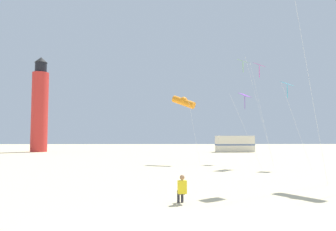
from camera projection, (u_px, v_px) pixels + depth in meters
name	position (u px, v px, depth m)	size (l,w,h in m)	color
kite_flyer_standing	(182.00, 188.00, 12.41)	(0.39, 0.54, 1.16)	yellow
kite_diamond_violet	(245.00, 98.00, 26.69)	(2.45, 2.13, 6.46)	silver
kite_diamond_magenta	(259.00, 69.00, 28.72)	(1.87, 1.70, 9.55)	silver
kite_tube_orange	(184.00, 102.00, 30.89)	(2.88, 2.62, 6.85)	silver
kite_diamond_cyan	(288.00, 87.00, 26.32)	(2.49, 1.99, 7.38)	silver
kite_diamond_lime	(244.00, 65.00, 33.11)	(3.43, 3.43, 10.97)	silver
lighthouse_distant	(40.00, 107.00, 54.65)	(2.80, 2.80, 16.80)	red
rv_van_cream	(235.00, 144.00, 53.51)	(6.62, 2.88, 2.80)	beige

